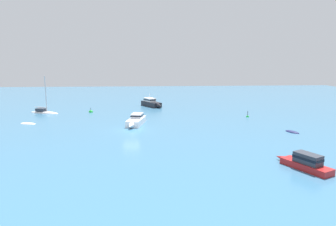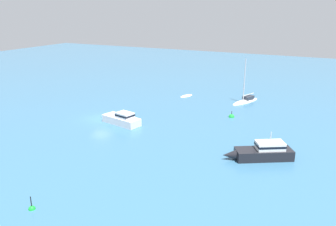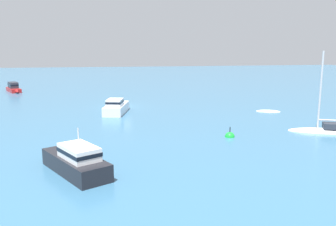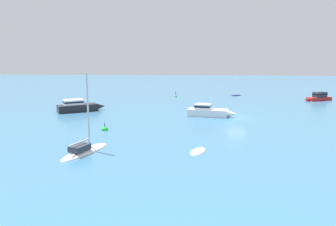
{
  "view_description": "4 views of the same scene",
  "coord_description": "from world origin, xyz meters",
  "px_view_note": "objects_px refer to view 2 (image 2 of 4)",
  "views": [
    {
      "loc": [
        -2.4,
        43.21,
        10.11
      ],
      "look_at": [
        -5.51,
        -0.12,
        2.53
      ],
      "focal_mm": 31.51,
      "sensor_mm": 36.0,
      "label": 1
    },
    {
      "loc": [
        -37.12,
        -29.36,
        15.27
      ],
      "look_at": [
        4.04,
        -8.83,
        0.91
      ],
      "focal_mm": 36.39,
      "sensor_mm": 36.0,
      "label": 2
    },
    {
      "loc": [
        -0.83,
        -46.01,
        8.0
      ],
      "look_at": [
        4.42,
        -11.11,
        1.18
      ],
      "focal_mm": 38.8,
      "sensor_mm": 36.0,
      "label": 3
    },
    {
      "loc": [
        49.42,
        -6.96,
        9.46
      ],
      "look_at": [
        5.12,
        -9.39,
        1.43
      ],
      "focal_mm": 38.03,
      "sensor_mm": 36.0,
      "label": 4
    }
  ],
  "objects_px": {
    "channel_buoy": "(32,209)",
    "mooring_buoy": "(231,117)",
    "motor_cruiser": "(121,119)",
    "launch": "(262,152)",
    "ketch": "(246,101)",
    "skiff": "(186,96)"
  },
  "relations": [
    {
      "from": "ketch",
      "to": "channel_buoy",
      "type": "bearing_deg",
      "value": 11.6
    },
    {
      "from": "ketch",
      "to": "channel_buoy",
      "type": "height_order",
      "value": "ketch"
    },
    {
      "from": "launch",
      "to": "motor_cruiser",
      "type": "distance_m",
      "value": 19.88
    },
    {
      "from": "channel_buoy",
      "to": "ketch",
      "type": "bearing_deg",
      "value": -10.29
    },
    {
      "from": "skiff",
      "to": "channel_buoy",
      "type": "distance_m",
      "value": 38.4
    },
    {
      "from": "launch",
      "to": "channel_buoy",
      "type": "xyz_separation_m",
      "value": [
        -17.58,
        14.29,
        -0.76
      ]
    },
    {
      "from": "skiff",
      "to": "mooring_buoy",
      "type": "bearing_deg",
      "value": 72.41
    },
    {
      "from": "channel_buoy",
      "to": "mooring_buoy",
      "type": "xyz_separation_m",
      "value": [
        30.01,
        -7.36,
        -0.02
      ]
    },
    {
      "from": "motor_cruiser",
      "to": "channel_buoy",
      "type": "xyz_separation_m",
      "value": [
        -20.42,
        -5.38,
        -0.67
      ]
    },
    {
      "from": "channel_buoy",
      "to": "mooring_buoy",
      "type": "height_order",
      "value": "channel_buoy"
    },
    {
      "from": "skiff",
      "to": "launch",
      "type": "bearing_deg",
      "value": 60.44
    },
    {
      "from": "motor_cruiser",
      "to": "channel_buoy",
      "type": "bearing_deg",
      "value": 117.15
    },
    {
      "from": "ketch",
      "to": "motor_cruiser",
      "type": "bearing_deg",
      "value": -11.79
    },
    {
      "from": "launch",
      "to": "ketch",
      "type": "bearing_deg",
      "value": -102.11
    },
    {
      "from": "motor_cruiser",
      "to": "mooring_buoy",
      "type": "height_order",
      "value": "motor_cruiser"
    },
    {
      "from": "mooring_buoy",
      "to": "motor_cruiser",
      "type": "bearing_deg",
      "value": 126.93
    },
    {
      "from": "launch",
      "to": "ketch",
      "type": "relative_size",
      "value": 0.92
    },
    {
      "from": "skiff",
      "to": "ketch",
      "type": "distance_m",
      "value": 10.52
    },
    {
      "from": "skiff",
      "to": "motor_cruiser",
      "type": "bearing_deg",
      "value": 13.49
    },
    {
      "from": "skiff",
      "to": "ketch",
      "type": "bearing_deg",
      "value": 114.98
    },
    {
      "from": "ketch",
      "to": "channel_buoy",
      "type": "distance_m",
      "value": 39.81
    },
    {
      "from": "launch",
      "to": "mooring_buoy",
      "type": "xyz_separation_m",
      "value": [
        12.43,
        6.92,
        -0.78
      ]
    }
  ]
}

